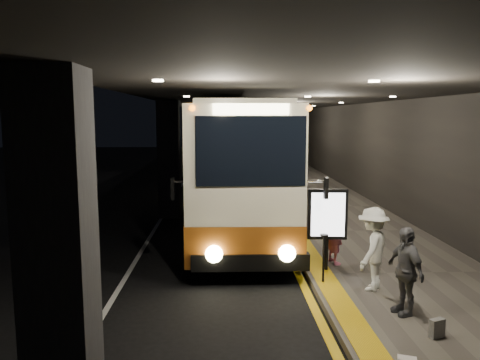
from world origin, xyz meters
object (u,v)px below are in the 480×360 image
object	(u,v)px
info_sign	(328,216)
stanchion_post	(324,259)
passenger_boarding	(335,228)
coach_main	(240,169)
coach_third	(225,136)
coach_second	(229,150)
passenger_waiting_grey	(405,270)
passenger_waiting_white	(373,249)
bag_polka	(437,328)

from	to	relation	value
info_sign	stanchion_post	xyz separation A→B (m)	(-0.25, -0.81, -0.79)
passenger_boarding	info_sign	world-z (taller)	info_sign
coach_main	coach_third	distance (m)	29.49
info_sign	coach_third	bearing A→B (deg)	97.72
coach_second	stanchion_post	distance (m)	20.43
coach_second	info_sign	bearing A→B (deg)	-80.97
passenger_boarding	passenger_waiting_grey	bearing A→B (deg)	175.54
coach_third	stanchion_post	world-z (taller)	coach_third
passenger_waiting_grey	info_sign	bearing A→B (deg)	-174.88
stanchion_post	info_sign	bearing A→B (deg)	72.88
coach_main	passenger_waiting_white	size ratio (longest dim) A/B	7.42
passenger_boarding	passenger_waiting_white	xyz separation A→B (m)	(0.37, -1.83, -0.00)
stanchion_post	coach_main	bearing A→B (deg)	103.91
coach_third	passenger_waiting_white	xyz separation A→B (m)	(2.91, -36.47, -0.81)
passenger_waiting_white	info_sign	size ratio (longest dim) A/B	0.90
coach_second	bag_polka	world-z (taller)	coach_second
coach_main	coach_second	bearing A→B (deg)	91.99
info_sign	passenger_waiting_white	bearing A→B (deg)	-57.58
coach_second	passenger_boarding	world-z (taller)	coach_second
coach_second	bag_polka	size ratio (longest dim) A/B	35.11
passenger_boarding	passenger_waiting_grey	xyz separation A→B (m)	(0.58, -3.07, -0.06)
coach_second	bag_polka	bearing A→B (deg)	-79.21
passenger_boarding	coach_second	bearing A→B (deg)	-7.94
passenger_waiting_white	passenger_waiting_grey	bearing A→B (deg)	44.84
passenger_boarding	passenger_waiting_white	world-z (taller)	passenger_boarding
coach_main	passenger_boarding	size ratio (longest dim) A/B	7.42
bag_polka	passenger_boarding	bearing A→B (deg)	100.91
coach_main	passenger_boarding	bearing A→B (deg)	-66.10
passenger_waiting_white	stanchion_post	bearing A→B (deg)	-81.06
passenger_waiting_white	passenger_waiting_grey	size ratio (longest dim) A/B	1.07
info_sign	stanchion_post	distance (m)	1.16
passenger_boarding	bag_polka	xyz separation A→B (m)	(0.78, -4.04, -0.73)
coach_second	bag_polka	distance (m)	23.25
passenger_waiting_grey	coach_third	bearing A→B (deg)	170.27
passenger_waiting_white	coach_main	bearing A→B (deg)	-124.61
passenger_boarding	info_sign	distance (m)	0.77
coach_third	coach_main	bearing A→B (deg)	-86.07
coach_second	coach_third	distance (m)	15.69
coach_main	info_sign	world-z (taller)	coach_main
passenger_waiting_white	info_sign	bearing A→B (deg)	-116.37
bag_polka	stanchion_post	bearing A→B (deg)	116.64
coach_third	bag_polka	xyz separation A→B (m)	(3.32, -38.68, -1.54)
coach_main	passenger_waiting_white	bearing A→B (deg)	-68.92
passenger_boarding	passenger_waiting_grey	world-z (taller)	passenger_boarding
coach_second	passenger_boarding	size ratio (longest dim) A/B	6.31
coach_third	info_sign	size ratio (longest dim) A/B	6.29
bag_polka	stanchion_post	xyz separation A→B (m)	(-1.34, 2.68, 0.38)
coach_main	stanchion_post	distance (m)	6.84
coach_main	info_sign	distance (m)	6.03
passenger_waiting_grey	bag_polka	xyz separation A→B (m)	(0.19, -0.96, -0.67)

